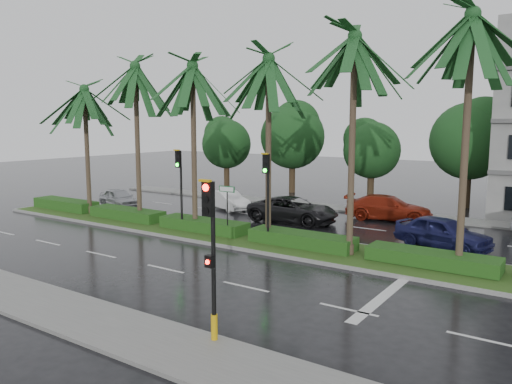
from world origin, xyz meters
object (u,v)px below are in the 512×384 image
Objects in this scene: street_sign at (227,198)px; car_blue at (443,232)px; signal_near at (211,254)px; signal_median_left at (180,178)px; car_silver at (119,198)px; car_white at (228,200)px; car_darkgrey at (293,210)px; car_red at (388,208)px.

street_sign is 10.51m from car_blue.
signal_near is 1.00× the size of signal_median_left.
car_silver is at bearing 145.05° from signal_near.
car_darkgrey is at bearing -80.79° from car_white.
car_silver is at bearing 97.76° from car_darkgrey.
car_white is 0.76× the size of car_red.
car_silver is (-19.16, 13.39, -1.84)m from signal_near.
signal_median_left reaches higher than car_blue.
car_blue is (9.50, 4.29, -1.36)m from street_sign.
signal_near is 23.45m from car_silver.
car_white is 0.73× the size of car_darkgrey.
car_silver reaches higher than car_white.
signal_near reaches higher than car_blue.
signal_median_left is 3.13m from street_sign.
signal_median_left reaches higher than car_darkgrey.
street_sign reaches higher than car_white.
signal_median_left is (-10.00, 9.69, 0.49)m from signal_near.
car_darkgrey is 5.92m from car_red.
car_darkgrey is at bearing 85.09° from street_sign.
signal_near is 0.80× the size of car_darkgrey.
car_blue is (14.90, -2.87, 0.12)m from car_white.
signal_median_left reaches higher than signal_near.
signal_near reaches higher than car_darkgrey.
car_blue reaches higher than car_white.
signal_median_left is at bearing -139.95° from car_white.
signal_median_left is at bearing -97.50° from car_silver.
street_sign is (-7.00, 9.87, -0.38)m from signal_near.
car_blue reaches higher than car_silver.
car_red is (4.50, 3.84, -0.00)m from car_darkgrey.
signal_near reaches higher than car_white.
car_red is at bearing 55.23° from car_blue.
signal_near is at bearing 175.11° from car_red.
signal_median_left is 10.15m from car_silver.
car_white is (-2.40, 7.34, -2.35)m from signal_median_left.
car_white is at bearing 127.03° from street_sign.
car_white is 10.70m from car_red.
car_blue is at bearing 24.28° from street_sign.
street_sign is at bearing 129.58° from car_blue.
signal_median_left is 0.84× the size of car_red.
car_white is at bearing 94.40° from car_blue.
signal_median_left is 1.68× the size of street_sign.
signal_near is 1.68× the size of street_sign.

